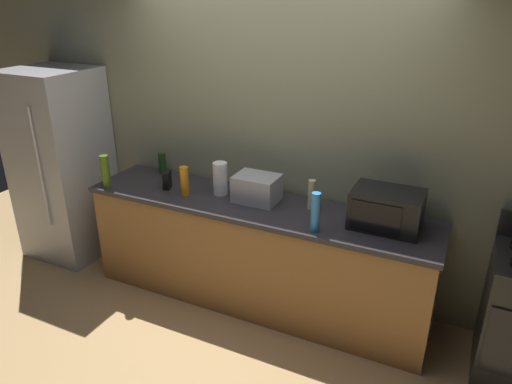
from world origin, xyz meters
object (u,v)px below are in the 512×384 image
at_px(bottle_olive_oil, 105,171).
at_px(bottle_dish_soap, 184,181).
at_px(toaster_oven, 257,188).
at_px(bottle_wine, 162,163).
at_px(refrigerator, 62,165).
at_px(bottle_vinegar, 312,194).
at_px(paper_towel_roll, 220,179).
at_px(microwave, 386,209).
at_px(bottle_spray_cleaner, 315,212).
at_px(cordless_phone, 167,180).

bearing_deg(bottle_olive_oil, bottle_dish_soap, 11.78).
relative_size(toaster_oven, bottle_olive_oil, 1.22).
height_order(bottle_dish_soap, bottle_wine, bottle_dish_soap).
distance_m(refrigerator, toaster_oven, 2.03).
distance_m(bottle_olive_oil, bottle_vinegar, 1.74).
bearing_deg(paper_towel_roll, bottle_olive_oil, -163.32).
relative_size(bottle_vinegar, bottle_wine, 1.20).
distance_m(microwave, bottle_wine, 2.05).
height_order(bottle_dish_soap, bottle_spray_cleaner, bottle_spray_cleaner).
bearing_deg(refrigerator, microwave, 0.91).
distance_m(cordless_phone, bottle_spray_cleaner, 1.38).
xyz_separation_m(toaster_oven, bottle_vinegar, (0.44, 0.05, 0.01)).
height_order(microwave, bottle_dish_soap, microwave).
bearing_deg(bottle_vinegar, paper_towel_roll, -175.77).
bearing_deg(paper_towel_roll, microwave, -0.10).
xyz_separation_m(paper_towel_roll, bottle_wine, (-0.71, 0.19, -0.04)).
bearing_deg(toaster_oven, microwave, -0.69).
relative_size(refrigerator, bottle_olive_oil, 6.48).
bearing_deg(toaster_oven, bottle_dish_soap, -165.54).
bearing_deg(bottle_dish_soap, toaster_oven, 14.46).
height_order(refrigerator, bottle_dish_soap, refrigerator).
distance_m(microwave, bottle_olive_oil, 2.29).
xyz_separation_m(toaster_oven, bottle_spray_cleaner, (0.58, -0.29, 0.04)).
xyz_separation_m(microwave, bottle_wine, (-2.04, 0.19, -0.04)).
xyz_separation_m(bottle_olive_oil, bottle_wine, (0.24, 0.47, -0.04)).
relative_size(refrigerator, microwave, 3.75).
distance_m(refrigerator, bottle_spray_cleaner, 2.62).
height_order(refrigerator, paper_towel_roll, refrigerator).
distance_m(paper_towel_roll, bottle_olive_oil, 0.99).
height_order(bottle_olive_oil, bottle_wine, bottle_olive_oil).
relative_size(microwave, toaster_oven, 1.41).
bearing_deg(toaster_oven, bottle_spray_cleaner, -26.17).
bearing_deg(microwave, toaster_oven, 179.31).
distance_m(cordless_phone, bottle_vinegar, 1.23).
xyz_separation_m(bottle_dish_soap, bottle_olive_oil, (-0.69, -0.14, 0.02)).
height_order(bottle_vinegar, bottle_wine, bottle_vinegar).
bearing_deg(refrigerator, bottle_spray_cleaner, -4.94).
distance_m(refrigerator, bottle_olive_oil, 0.81).
height_order(refrigerator, cordless_phone, refrigerator).
bearing_deg(microwave, bottle_wine, 174.69).
xyz_separation_m(refrigerator, bottle_olive_oil, (0.76, -0.23, 0.14)).
relative_size(microwave, bottle_dish_soap, 2.00).
bearing_deg(toaster_oven, bottle_olive_oil, -166.99).
distance_m(toaster_oven, bottle_olive_oil, 1.30).
bearing_deg(cordless_phone, microwave, -18.02).
relative_size(refrigerator, bottle_vinegar, 7.77).
height_order(paper_towel_roll, bottle_vinegar, paper_towel_roll).
relative_size(paper_towel_roll, cordless_phone, 1.80).
distance_m(toaster_oven, bottle_spray_cleaner, 0.65).
xyz_separation_m(microwave, bottle_spray_cleaner, (-0.43, -0.27, 0.01)).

